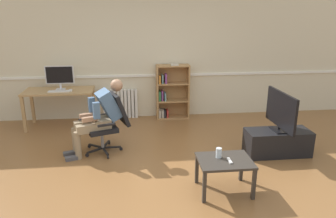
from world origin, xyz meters
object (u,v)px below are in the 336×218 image
person_seated (99,115)px  drinking_glass (219,153)px  office_chair (110,121)px  keyboard (59,91)px  tv_stand (277,142)px  computer_mouse (70,90)px  tv_screen (281,111)px  imac_monitor (60,76)px  spare_remote (230,161)px  bookshelf (171,93)px  radiator (120,104)px  computer_desk (59,95)px  coffee_table (225,164)px

person_seated → drinking_glass: size_ratio=9.25×
office_chair → keyboard: bearing=-157.4°
office_chair → tv_stand: size_ratio=0.95×
computer_mouse → tv_screen: 3.89m
tv_screen → drinking_glass: bearing=124.3°
tv_stand → drinking_glass: drinking_glass is taller
computer_mouse → tv_stand: (3.54, -1.62, -0.56)m
office_chair → person_seated: person_seated is taller
imac_monitor → spare_remote: size_ratio=3.69×
imac_monitor → person_seated: size_ratio=0.46×
bookshelf → radiator: bookshelf is taller
tv_screen → spare_remote: (-1.13, -1.04, -0.29)m
drinking_glass → tv_stand: bearing=36.5°
office_chair → spare_remote: bearing=27.2°
radiator → person_seated: size_ratio=0.61×
radiator → person_seated: bearing=-98.9°
bookshelf → tv_stand: bearing=-53.3°
keyboard → person_seated: person_seated is taller
imac_monitor → drinking_glass: imac_monitor is taller
bookshelf → radiator: size_ratio=1.61×
computer_desk → office_chair: bearing=-50.3°
keyboard → bookshelf: 2.28m
keyboard → computer_mouse: 0.22m
drinking_glass → bookshelf: bearing=95.4°
person_seated → coffee_table: bearing=31.2°
bookshelf → coffee_table: size_ratio=1.73×
computer_desk → bookshelf: size_ratio=1.12×
coffee_table → computer_mouse: bearing=132.2°
imac_monitor → radiator: size_ratio=0.75×
coffee_table → keyboard: bearing=134.9°
computer_desk → drinking_glass: 3.68m
computer_desk → person_seated: person_seated is taller
imac_monitor → person_seated: 1.71m
keyboard → person_seated: (0.88, -1.20, -0.12)m
person_seated → spare_remote: bearing=31.0°
office_chair → tv_stand: bearing=60.9°
computer_mouse → radiator: bearing=28.7°
imac_monitor → computer_mouse: size_ratio=5.54×
keyboard → bookshelf: bearing=11.0°
bookshelf → office_chair: size_ratio=1.21×
coffee_table → office_chair: bearing=136.9°
radiator → tv_stand: 3.37m
tv_stand → coffee_table: size_ratio=1.51×
tv_screen → coffee_table: bearing=128.0°
keyboard → drinking_glass: size_ratio=3.09×
coffee_table → imac_monitor: bearing=132.6°
computer_desk → person_seated: (0.91, -1.34, -0.00)m
imac_monitor → keyboard: size_ratio=1.37×
keyboard → tv_screen: size_ratio=0.44×
office_chair → person_seated: size_ratio=0.81×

